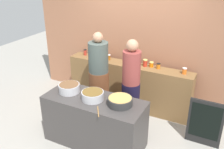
# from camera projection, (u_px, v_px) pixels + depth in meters

# --- Properties ---
(ground) EXTENTS (12.00, 12.00, 0.00)m
(ground) POSITION_uv_depth(u_px,v_px,m) (103.00, 132.00, 4.73)
(ground) COLOR #9E9B92
(storefront_wall) EXTENTS (4.80, 0.12, 3.00)m
(storefront_wall) POSITION_uv_depth(u_px,v_px,m) (136.00, 36.00, 5.29)
(storefront_wall) COLOR #9F674A
(storefront_wall) RESTS_ON ground
(display_shelf) EXTENTS (2.70, 0.36, 0.99)m
(display_shelf) POSITION_uv_depth(u_px,v_px,m) (128.00, 85.00, 5.42)
(display_shelf) COLOR brown
(display_shelf) RESTS_ON ground
(prep_table) EXTENTS (1.70, 0.70, 0.87)m
(prep_table) POSITION_uv_depth(u_px,v_px,m) (95.00, 121.00, 4.31)
(prep_table) COLOR #3C3937
(prep_table) RESTS_ON ground
(preserve_jar_0) EXTENTS (0.07, 0.07, 0.13)m
(preserve_jar_0) POSITION_uv_depth(u_px,v_px,m) (85.00, 52.00, 5.68)
(preserve_jar_0) COLOR #AF3426
(preserve_jar_0) RESTS_ON display_shelf
(preserve_jar_1) EXTENTS (0.08, 0.08, 0.14)m
(preserve_jar_1) POSITION_uv_depth(u_px,v_px,m) (93.00, 54.00, 5.60)
(preserve_jar_1) COLOR #963C25
(preserve_jar_1) RESTS_ON display_shelf
(preserve_jar_2) EXTENTS (0.09, 0.09, 0.11)m
(preserve_jar_2) POSITION_uv_depth(u_px,v_px,m) (99.00, 56.00, 5.51)
(preserve_jar_2) COLOR brown
(preserve_jar_2) RESTS_ON display_shelf
(preserve_jar_3) EXTENTS (0.09, 0.09, 0.11)m
(preserve_jar_3) POSITION_uv_depth(u_px,v_px,m) (102.00, 58.00, 5.39)
(preserve_jar_3) COLOR #934212
(preserve_jar_3) RESTS_ON display_shelf
(preserve_jar_4) EXTENTS (0.09, 0.09, 0.12)m
(preserve_jar_4) POSITION_uv_depth(u_px,v_px,m) (108.00, 57.00, 5.42)
(preserve_jar_4) COLOR #945015
(preserve_jar_4) RESTS_ON display_shelf
(preserve_jar_5) EXTENTS (0.08, 0.08, 0.11)m
(preserve_jar_5) POSITION_uv_depth(u_px,v_px,m) (126.00, 60.00, 5.28)
(preserve_jar_5) COLOR #954D10
(preserve_jar_5) RESTS_ON display_shelf
(preserve_jar_6) EXTENTS (0.07, 0.07, 0.14)m
(preserve_jar_6) POSITION_uv_depth(u_px,v_px,m) (134.00, 61.00, 5.17)
(preserve_jar_6) COLOR #461659
(preserve_jar_6) RESTS_ON display_shelf
(preserve_jar_7) EXTENTS (0.09, 0.09, 0.14)m
(preserve_jar_7) POSITION_uv_depth(u_px,v_px,m) (145.00, 63.00, 5.08)
(preserve_jar_7) COLOR #B8301F
(preserve_jar_7) RESTS_ON display_shelf
(preserve_jar_8) EXTENTS (0.08, 0.08, 0.11)m
(preserve_jar_8) POSITION_uv_depth(u_px,v_px,m) (151.00, 64.00, 5.05)
(preserve_jar_8) COLOR orange
(preserve_jar_8) RESTS_ON display_shelf
(preserve_jar_9) EXTENTS (0.08, 0.08, 0.11)m
(preserve_jar_9) POSITION_uv_depth(u_px,v_px,m) (158.00, 66.00, 4.97)
(preserve_jar_9) COLOR orange
(preserve_jar_9) RESTS_ON display_shelf
(preserve_jar_10) EXTENTS (0.08, 0.08, 0.12)m
(preserve_jar_10) POSITION_uv_depth(u_px,v_px,m) (184.00, 71.00, 4.74)
(preserve_jar_10) COLOR orange
(preserve_jar_10) RESTS_ON display_shelf
(cooking_pot_left) EXTENTS (0.36, 0.36, 0.15)m
(cooking_pot_left) POSITION_uv_depth(u_px,v_px,m) (69.00, 88.00, 4.34)
(cooking_pot_left) COLOR #B7B7BC
(cooking_pot_left) RESTS_ON prep_table
(cooking_pot_center) EXTENTS (0.36, 0.36, 0.14)m
(cooking_pot_center) POSITION_uv_depth(u_px,v_px,m) (93.00, 95.00, 4.10)
(cooking_pot_center) COLOR #B7B7BC
(cooking_pot_center) RESTS_ON prep_table
(cooking_pot_right) EXTENTS (0.40, 0.40, 0.13)m
(cooking_pot_right) POSITION_uv_depth(u_px,v_px,m) (120.00, 101.00, 3.95)
(cooking_pot_right) COLOR #2D2D2D
(cooking_pot_right) RESTS_ON prep_table
(wooden_spoon) EXTENTS (0.16, 0.24, 0.02)m
(wooden_spoon) POSITION_uv_depth(u_px,v_px,m) (98.00, 112.00, 3.78)
(wooden_spoon) COLOR #9E703D
(wooden_spoon) RESTS_ON prep_table
(cook_with_tongs) EXTENTS (0.40, 0.40, 1.75)m
(cook_with_tongs) POSITION_uv_depth(u_px,v_px,m) (99.00, 80.00, 4.99)
(cook_with_tongs) COLOR brown
(cook_with_tongs) RESTS_ON ground
(cook_in_cap) EXTENTS (0.33, 0.33, 1.76)m
(cook_in_cap) POSITION_uv_depth(u_px,v_px,m) (131.00, 91.00, 4.51)
(cook_in_cap) COLOR black
(cook_in_cap) RESTS_ON ground
(chalkboard_sign) EXTENTS (0.58, 0.05, 0.85)m
(chalkboard_sign) POSITION_uv_depth(u_px,v_px,m) (205.00, 123.00, 4.26)
(chalkboard_sign) COLOR black
(chalkboard_sign) RESTS_ON ground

